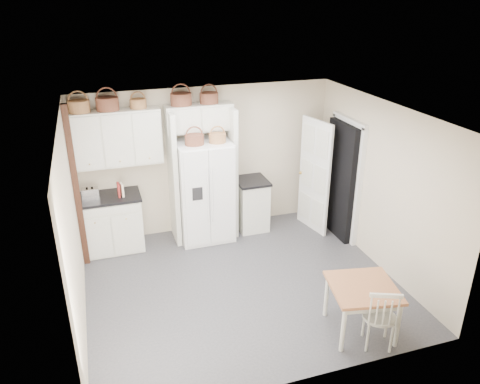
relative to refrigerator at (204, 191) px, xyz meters
name	(u,v)px	position (x,y,z in m)	size (l,w,h in m)	color
floor	(242,284)	(0.15, -1.61, -0.88)	(4.50, 4.50, 0.00)	#504F55
ceiling	(242,114)	(0.15, -1.61, 1.72)	(4.50, 4.50, 0.00)	white
wall_back	(207,160)	(0.15, 0.39, 0.42)	(4.50, 4.50, 0.00)	beige
wall_left	(72,229)	(-2.10, -1.61, 0.42)	(4.00, 4.00, 0.00)	beige
wall_right	(381,187)	(2.40, -1.61, 0.42)	(4.00, 4.00, 0.00)	beige
refrigerator	(204,191)	(0.00, 0.00, 0.00)	(0.91, 0.73, 1.77)	white
base_cab_left	(111,223)	(-1.61, 0.09, -0.42)	(1.01, 0.64, 0.93)	silver
base_cab_right	(251,205)	(0.89, 0.09, -0.43)	(0.52, 0.62, 0.91)	silver
dining_table	(361,308)	(1.27, -3.06, -0.55)	(0.81, 0.81, 0.67)	#AA663B
windsor_chair	(379,317)	(1.34, -3.36, -0.47)	(0.41, 0.37, 0.83)	silver
counter_left	(107,197)	(-1.61, 0.09, 0.07)	(1.05, 0.68, 0.04)	black
counter_right	(251,181)	(0.89, 0.09, 0.05)	(0.56, 0.66, 0.04)	black
toaster	(90,194)	(-1.87, 0.05, 0.19)	(0.27, 0.15, 0.18)	silver
cookbook_red	(119,190)	(-1.42, 0.01, 0.21)	(0.03, 0.15, 0.23)	maroon
cookbook_cream	(122,190)	(-1.37, 0.01, 0.20)	(0.03, 0.15, 0.22)	beige
basket_upper_a	(79,106)	(-1.86, 0.22, 1.56)	(0.33, 0.33, 0.19)	brown
basket_upper_b	(107,104)	(-1.44, 0.22, 1.57)	(0.35, 0.35, 0.20)	brown
basket_upper_c	(138,104)	(-0.97, 0.22, 1.54)	(0.26, 0.26, 0.15)	brown
basket_bridge_a	(181,99)	(-0.28, 0.22, 1.56)	(0.35, 0.35, 0.19)	brown
basket_bridge_b	(209,98)	(0.18, 0.22, 1.56)	(0.31, 0.31, 0.18)	brown
basket_fridge_a	(194,140)	(-0.16, -0.10, 0.97)	(0.31, 0.31, 0.17)	brown
basket_fridge_b	(217,138)	(0.22, -0.10, 0.96)	(0.28, 0.28, 0.15)	brown
upper_cabinet	(117,138)	(-1.35, 0.22, 1.02)	(1.40, 0.34, 0.90)	silver
bridge_cabinet	(199,117)	(0.00, 0.22, 1.24)	(1.12, 0.34, 0.45)	silver
fridge_panel_left	(173,178)	(-0.51, 0.09, 0.27)	(0.08, 0.60, 2.30)	silver
fridge_panel_right	(231,172)	(0.51, 0.09, 0.27)	(0.08, 0.60, 2.30)	silver
trim_post	(76,189)	(-2.05, -0.26, 0.42)	(0.09, 0.09, 2.60)	black
doorway_void	(342,181)	(2.31, -0.61, 0.14)	(0.18, 0.85, 2.05)	black
door_slab	(314,176)	(1.95, -0.27, 0.14)	(0.80, 0.04, 2.05)	white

